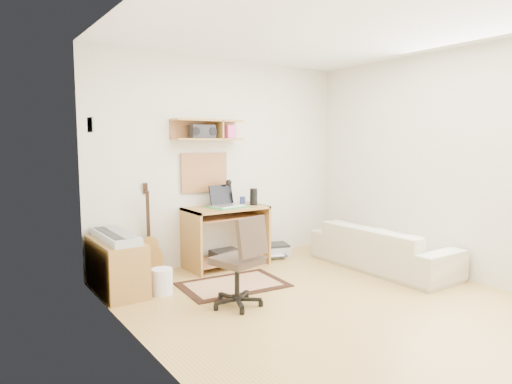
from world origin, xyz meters
TOP-DOWN VIEW (x-y plane):
  - floor at (0.00, 0.00)m, footprint 3.60×4.00m
  - ceiling at (0.00, 0.00)m, footprint 3.60×4.00m
  - back_wall at (0.00, 2.00)m, footprint 3.60×0.01m
  - left_wall at (-1.80, 0.00)m, footprint 0.01×4.00m
  - right_wall at (1.80, 0.00)m, footprint 0.01×4.00m
  - wall_shelf at (-0.30, 1.88)m, footprint 0.90×0.25m
  - cork_board at (-0.30, 1.98)m, footprint 0.64×0.03m
  - wall_photo at (-1.79, 1.50)m, footprint 0.02×0.20m
  - desk at (-0.14, 1.73)m, footprint 1.00×0.55m
  - laptop at (-0.13, 1.71)m, footprint 0.41×0.41m
  - speaker at (0.24, 1.68)m, footprint 0.10×0.10m
  - desk_lamp at (0.01, 1.87)m, footprint 0.11×0.11m
  - pencil_cup at (0.17, 1.83)m, footprint 0.07×0.07m
  - boombox at (-0.38, 1.87)m, footprint 0.31×0.14m
  - rug at (-0.47, 1.02)m, footprint 1.17×0.83m
  - task_chair at (-0.76, 0.48)m, footprint 0.55×0.55m
  - cabinet at (-1.58, 1.53)m, footprint 0.40×0.90m
  - music_keyboard at (-1.58, 1.53)m, footprint 0.27×0.88m
  - guitar at (-1.08, 1.86)m, footprint 0.34×0.28m
  - waste_basket at (-1.22, 1.20)m, footprint 0.26×0.26m
  - printer at (0.64, 1.79)m, footprint 0.50×0.44m
  - sofa at (1.38, 0.53)m, footprint 0.53×1.83m

SIDE VIEW (x-z plane):
  - floor at x=0.00m, z-range -0.01..0.00m
  - rug at x=-0.47m, z-range 0.00..0.02m
  - printer at x=0.64m, z-range 0.01..0.16m
  - waste_basket at x=-1.22m, z-range 0.00..0.26m
  - cabinet at x=-1.58m, z-range 0.00..0.55m
  - sofa at x=1.38m, z-range 0.00..0.71m
  - desk at x=-0.14m, z-range 0.00..0.75m
  - task_chair at x=-0.76m, z-range 0.00..0.88m
  - guitar at x=-1.08m, z-range 0.00..1.09m
  - music_keyboard at x=-1.58m, z-range 0.55..0.63m
  - pencil_cup at x=0.17m, z-range 0.75..0.85m
  - speaker at x=0.24m, z-range 0.75..0.96m
  - laptop at x=-0.13m, z-range 0.75..1.02m
  - desk_lamp at x=0.01m, z-range 0.75..1.07m
  - cork_board at x=-0.30m, z-range 0.92..1.42m
  - back_wall at x=0.00m, z-range 0.00..2.60m
  - left_wall at x=-1.80m, z-range 0.00..2.60m
  - right_wall at x=1.80m, z-range 0.00..2.60m
  - boombox at x=-0.38m, z-range 1.60..1.76m
  - wall_shelf at x=-0.30m, z-range 1.57..1.83m
  - wall_photo at x=-1.79m, z-range 1.65..1.79m
  - ceiling at x=0.00m, z-range 2.60..2.61m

